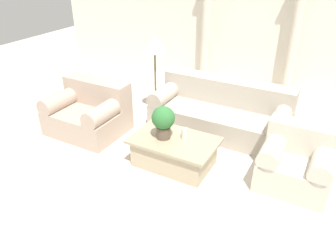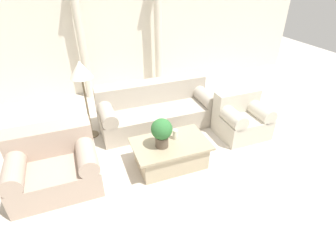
{
  "view_description": "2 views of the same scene",
  "coord_description": "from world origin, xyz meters",
  "px_view_note": "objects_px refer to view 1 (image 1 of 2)",
  "views": [
    {
      "loc": [
        1.75,
        -3.91,
        2.79
      ],
      "look_at": [
        -0.26,
        -0.27,
        0.5
      ],
      "focal_mm": 35.0,
      "sensor_mm": 36.0,
      "label": 1
    },
    {
      "loc": [
        -1.32,
        -3.55,
        2.83
      ],
      "look_at": [
        0.03,
        -0.07,
        0.5
      ],
      "focal_mm": 28.0,
      "sensor_mm": 36.0,
      "label": 2
    }
  ],
  "objects_px": {
    "loveseat": "(89,111)",
    "armchair": "(297,161)",
    "sofa_long": "(221,111)",
    "potted_plant": "(163,120)",
    "coffee_table": "(174,152)",
    "floor_lamp": "(155,47)"
  },
  "relations": [
    {
      "from": "sofa_long",
      "to": "coffee_table",
      "type": "distance_m",
      "value": 1.33
    },
    {
      "from": "sofa_long",
      "to": "armchair",
      "type": "distance_m",
      "value": 1.67
    },
    {
      "from": "sofa_long",
      "to": "floor_lamp",
      "type": "bearing_deg",
      "value": 178.78
    },
    {
      "from": "loveseat",
      "to": "potted_plant",
      "type": "xyz_separation_m",
      "value": [
        1.58,
        -0.25,
        0.34
      ]
    },
    {
      "from": "potted_plant",
      "to": "floor_lamp",
      "type": "xyz_separation_m",
      "value": [
        -0.94,
        1.37,
        0.56
      ]
    },
    {
      "from": "sofa_long",
      "to": "loveseat",
      "type": "height_order",
      "value": "same"
    },
    {
      "from": "loveseat",
      "to": "potted_plant",
      "type": "relative_size",
      "value": 2.54
    },
    {
      "from": "potted_plant",
      "to": "floor_lamp",
      "type": "distance_m",
      "value": 1.75
    },
    {
      "from": "sofa_long",
      "to": "potted_plant",
      "type": "height_order",
      "value": "potted_plant"
    },
    {
      "from": "potted_plant",
      "to": "armchair",
      "type": "distance_m",
      "value": 1.83
    },
    {
      "from": "coffee_table",
      "to": "armchair",
      "type": "distance_m",
      "value": 1.64
    },
    {
      "from": "loveseat",
      "to": "armchair",
      "type": "xyz_separation_m",
      "value": [
        3.33,
        0.17,
        -0.0
      ]
    },
    {
      "from": "sofa_long",
      "to": "floor_lamp",
      "type": "height_order",
      "value": "floor_lamp"
    },
    {
      "from": "loveseat",
      "to": "floor_lamp",
      "type": "bearing_deg",
      "value": 60.39
    },
    {
      "from": "coffee_table",
      "to": "armchair",
      "type": "height_order",
      "value": "armchair"
    },
    {
      "from": "coffee_table",
      "to": "floor_lamp",
      "type": "height_order",
      "value": "floor_lamp"
    },
    {
      "from": "loveseat",
      "to": "coffee_table",
      "type": "bearing_deg",
      "value": -7.2
    },
    {
      "from": "sofa_long",
      "to": "floor_lamp",
      "type": "relative_size",
      "value": 1.54
    },
    {
      "from": "coffee_table",
      "to": "floor_lamp",
      "type": "relative_size",
      "value": 0.82
    },
    {
      "from": "floor_lamp",
      "to": "armchair",
      "type": "xyz_separation_m",
      "value": [
        2.69,
        -0.95,
        -0.9
      ]
    },
    {
      "from": "potted_plant",
      "to": "floor_lamp",
      "type": "relative_size",
      "value": 0.32
    },
    {
      "from": "floor_lamp",
      "to": "sofa_long",
      "type": "bearing_deg",
      "value": -1.22
    }
  ]
}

